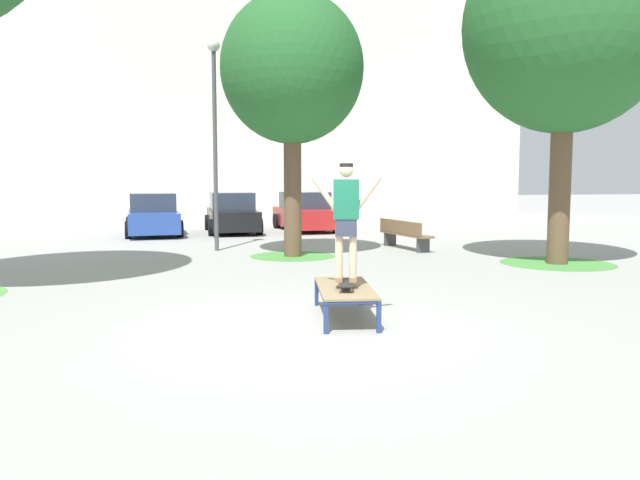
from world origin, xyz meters
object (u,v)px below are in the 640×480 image
object	(u,v)px
car_red	(305,213)
light_post	(215,113)
tree_mid_back	(292,70)
car_black	(232,214)
tree_near_right	(566,27)
skateboard	(346,283)
skate_box	(345,290)
skater	(346,214)
park_bench	(404,234)
car_blue	(153,216)

from	to	relation	value
car_red	light_post	xyz separation A→B (m)	(-3.93, -6.20, 3.13)
tree_mid_back	car_red	distance (m)	9.19
tree_mid_back	car_black	xyz separation A→B (m)	(-0.78, 7.74, -4.09)
tree_near_right	tree_mid_back	distance (m)	6.58
skateboard	tree_near_right	world-z (taller)	tree_near_right
tree_mid_back	skateboard	bearing A→B (deg)	-95.58
skate_box	car_red	size ratio (longest dim) A/B	0.47
light_post	skateboard	bearing A→B (deg)	-83.16
skater	park_bench	world-z (taller)	skater
skater	park_bench	size ratio (longest dim) A/B	0.70
skater	light_post	bearing A→B (deg)	96.85
skate_box	car_red	bearing A→B (deg)	79.59
skateboard	car_blue	world-z (taller)	car_blue
car_blue	tree_near_right	bearing A→B (deg)	-47.16
tree_mid_back	car_red	bearing A→B (deg)	75.22
light_post	skate_box	bearing A→B (deg)	-82.90
tree_mid_back	car_blue	world-z (taller)	tree_mid_back
car_red	tree_mid_back	bearing A→B (deg)	-104.78
tree_mid_back	car_red	xyz separation A→B (m)	(2.10, 7.96, -4.09)
tree_near_right	park_bench	distance (m)	6.77
skateboard	tree_near_right	distance (m)	9.42
car_blue	car_red	bearing A→B (deg)	6.08
skateboard	car_red	distance (m)	15.67
car_red	tree_near_right	bearing A→B (deg)	-70.95
skateboard	skater	xyz separation A→B (m)	(0.00, 0.00, 0.99)
skateboard	car_red	world-z (taller)	car_red
car_blue	light_post	world-z (taller)	light_post
light_post	car_black	bearing A→B (deg)	79.97
car_black	park_bench	xyz separation A→B (m)	(4.22, -6.87, -0.24)
car_black	light_post	bearing A→B (deg)	-100.03
car_black	car_red	size ratio (longest dim) A/B	0.99
light_post	car_red	bearing A→B (deg)	57.59
skate_box	park_bench	bearing A→B (deg)	63.11
light_post	skater	bearing A→B (deg)	-83.15
car_black	car_red	bearing A→B (deg)	4.36
skate_box	car_blue	world-z (taller)	car_blue
skater	tree_near_right	size ratio (longest dim) A/B	0.21
skater	car_red	world-z (taller)	skater
skateboard	car_blue	bearing A→B (deg)	101.20
tree_near_right	light_post	size ratio (longest dim) A/B	1.37
tree_mid_back	skate_box	bearing A→B (deg)	-95.50
skateboard	skater	size ratio (longest dim) A/B	0.49
skate_box	park_bench	size ratio (longest dim) A/B	0.82
park_bench	skater	bearing A→B (deg)	-116.63
tree_near_right	park_bench	bearing A→B (deg)	122.57
skater	car_black	world-z (taller)	skater
tree_mid_back	light_post	distance (m)	2.72
car_black	skater	bearing A→B (deg)	-89.82
tree_near_right	car_black	distance (m)	13.44
skate_box	skater	bearing A→B (deg)	-99.71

